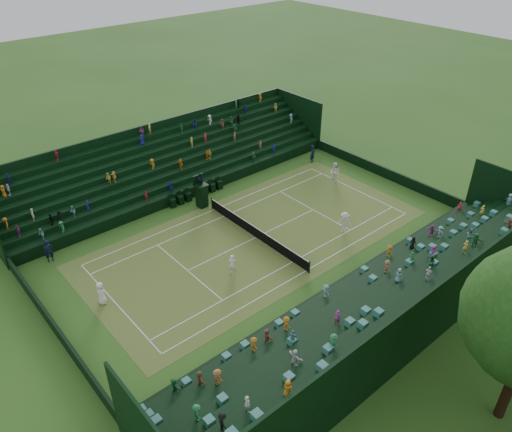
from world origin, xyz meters
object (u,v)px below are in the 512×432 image
object	(u,v)px
tennis_net	(256,232)
umpire_chair	(201,192)
player_near_east	(232,264)
player_near_west	(101,293)
player_far_east	(344,222)
player_far_west	(335,172)

from	to	relation	value
tennis_net	umpire_chair	bearing A→B (deg)	-176.22
umpire_chair	player_near_east	size ratio (longest dim) A/B	1.99
player_near_west	player_near_east	bearing A→B (deg)	-94.94
tennis_net	player_far_east	xyz separation A→B (m)	(3.87, 5.84, 0.37)
umpire_chair	player_near_east	xyz separation A→B (m)	(8.95, -3.68, -0.56)
tennis_net	player_near_west	world-z (taller)	player_near_west
umpire_chair	player_near_west	size ratio (longest dim) A/B	1.92
umpire_chair	player_near_east	distance (m)	9.69
player_near_east	player_far_east	size ratio (longest dim) A/B	0.89
player_far_west	player_near_east	bearing A→B (deg)	-51.52
tennis_net	umpire_chair	size ratio (longest dim) A/B	3.66
tennis_net	player_near_west	distance (m)	12.51
tennis_net	player_far_east	size ratio (longest dim) A/B	6.52
player_near_east	player_far_west	distance (m)	16.48
player_far_west	player_far_east	world-z (taller)	player_far_west
player_far_west	player_near_west	bearing A→B (deg)	-64.22
tennis_net	player_far_east	bearing A→B (deg)	56.45
player_far_west	umpire_chair	bearing A→B (deg)	-87.43
player_near_east	player_far_east	world-z (taller)	player_far_east
tennis_net	player_near_east	bearing A→B (deg)	-60.87
tennis_net	player_far_west	world-z (taller)	player_far_west
tennis_net	player_near_east	distance (m)	4.73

